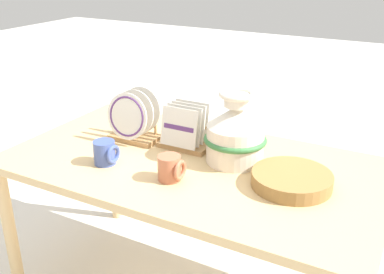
{
  "coord_description": "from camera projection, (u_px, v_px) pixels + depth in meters",
  "views": [
    {
      "loc": [
        0.8,
        -1.48,
        1.52
      ],
      "look_at": [
        0.0,
        0.0,
        0.82
      ],
      "focal_mm": 42.0,
      "sensor_mm": 36.0,
      "label": 1
    }
  ],
  "objects": [
    {
      "name": "mug_cobalt_glaze",
      "position": [
        105.0,
        153.0,
        1.83
      ],
      "size": [
        0.1,
        0.09,
        0.1
      ],
      "color": "#42569E",
      "rests_on": "display_table"
    },
    {
      "name": "ceramic_vase",
      "position": [
        235.0,
        133.0,
        1.83
      ],
      "size": [
        0.26,
        0.26,
        0.3
      ],
      "color": "silver",
      "rests_on": "display_table"
    },
    {
      "name": "mug_terracotta_glaze",
      "position": [
        171.0,
        168.0,
        1.7
      ],
      "size": [
        0.1,
        0.09,
        0.1
      ],
      "color": "#B76647",
      "rests_on": "display_table"
    },
    {
      "name": "display_table",
      "position": [
        192.0,
        176.0,
        1.9
      ],
      "size": [
        1.56,
        0.86,
        0.71
      ],
      "color": "tan",
      "rests_on": "ground_plane"
    },
    {
      "name": "wicker_charger_stack",
      "position": [
        292.0,
        180.0,
        1.67
      ],
      "size": [
        0.3,
        0.3,
        0.05
      ],
      "color": "olive",
      "rests_on": "display_table"
    },
    {
      "name": "dish_rack_square_plates",
      "position": [
        185.0,
        133.0,
        1.98
      ],
      "size": [
        0.23,
        0.15,
        0.2
      ],
      "color": "tan",
      "rests_on": "display_table"
    },
    {
      "name": "dish_rack_round_plates",
      "position": [
        133.0,
        122.0,
        2.04
      ],
      "size": [
        0.23,
        0.15,
        0.24
      ],
      "color": "tan",
      "rests_on": "display_table"
    }
  ]
}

